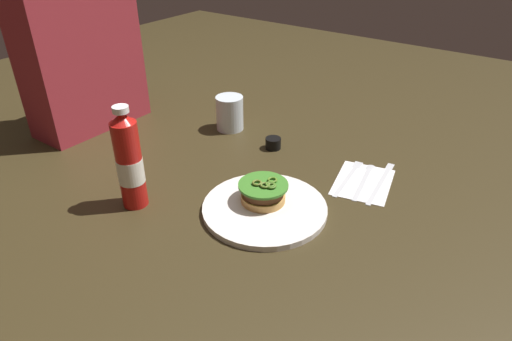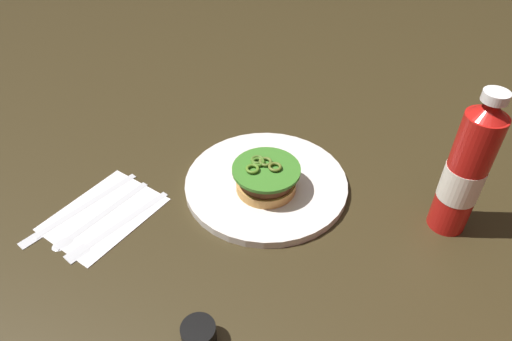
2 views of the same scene
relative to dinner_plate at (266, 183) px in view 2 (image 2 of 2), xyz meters
The scene contains 9 objects.
ground_plane 0.15m from the dinner_plate, 59.05° to the left, with size 3.00×3.00×0.00m, color #312815.
dinner_plate is the anchor object (origin of this frame).
burger_sandwich 0.04m from the dinner_plate, 44.95° to the left, with size 0.11×0.11×0.05m.
ketchup_bottle 0.32m from the dinner_plate, 120.43° to the left, with size 0.06×0.06×0.25m.
condiment_cup 0.31m from the dinner_plate, 30.51° to the left, with size 0.04×0.04×0.03m, color black.
napkin 0.28m from the dinner_plate, 28.15° to the right, with size 0.18×0.13×0.00m, color white.
butter_knife 0.33m from the dinner_plate, 30.68° to the right, with size 0.22×0.04×0.00m.
spoon_utensil 0.30m from the dinner_plate, 24.64° to the right, with size 0.19×0.05×0.00m.
fork_utensil 0.27m from the dinner_plate, 19.44° to the right, with size 0.19×0.04×0.00m.
Camera 2 is at (0.33, 0.29, 0.54)m, focal length 31.57 mm.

